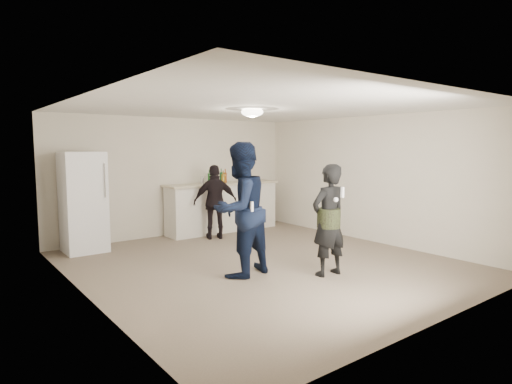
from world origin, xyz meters
TOP-DOWN VIEW (x-y plane):
  - floor at (0.00, 0.00)m, footprint 6.00×6.00m
  - ceiling at (0.00, 0.00)m, footprint 6.00×6.00m
  - wall_back at (0.00, 3.00)m, footprint 6.00×0.00m
  - wall_front at (0.00, -3.00)m, footprint 6.00×0.00m
  - wall_left at (-2.75, 0.00)m, footprint 0.00×6.00m
  - wall_right at (2.75, 0.00)m, footprint 0.00×6.00m
  - counter at (0.95, 2.67)m, footprint 2.60×0.56m
  - counter_top at (0.95, 2.67)m, footprint 2.68×0.64m
  - fridge at (-2.07, 2.60)m, footprint 0.70×0.70m
  - fridge_handle at (-1.79, 2.23)m, footprint 0.02×0.02m
  - ceiling_dome at (0.00, 0.30)m, footprint 0.36×0.36m
  - shaker at (0.37, 2.55)m, footprint 0.08×0.08m
  - man at (-0.68, -0.31)m, footprint 1.08×0.92m
  - woman at (0.36, -1.08)m, footprint 0.62×0.42m
  - camo_shorts at (0.36, -1.08)m, footprint 0.34×0.34m
  - spectator at (0.39, 2.08)m, footprint 0.97×0.71m
  - remote_man at (-0.68, -0.59)m, footprint 0.04×0.04m
  - nunchuk_man at (-0.56, -0.56)m, footprint 0.07×0.07m
  - remote_woman at (0.36, -1.33)m, footprint 0.04×0.04m
  - nunchuk_woman at (0.26, -1.30)m, footprint 0.07×0.07m
  - bottle_cluster at (0.87, 2.69)m, footprint 0.43×0.26m

SIDE VIEW (x-z plane):
  - floor at x=0.00m, z-range 0.00..0.00m
  - counter at x=0.95m, z-range 0.00..1.05m
  - spectator at x=0.39m, z-range 0.00..1.52m
  - woman at x=0.36m, z-range 0.00..1.64m
  - camo_shorts at x=0.36m, z-range 0.71..0.99m
  - fridge at x=-2.07m, z-range 0.00..1.80m
  - man at x=-0.68m, z-range 0.00..1.96m
  - nunchuk_man at x=-0.56m, z-range 0.95..1.01m
  - remote_man at x=-0.68m, z-range 0.98..1.12m
  - counter_top at x=0.95m, z-range 1.05..1.09m
  - nunchuk_woman at x=0.26m, z-range 1.11..1.18m
  - shaker at x=0.37m, z-range 1.09..1.26m
  - bottle_cluster at x=0.87m, z-range 1.08..1.31m
  - wall_back at x=0.00m, z-range -1.75..4.25m
  - wall_front at x=0.00m, z-range -1.75..4.25m
  - wall_left at x=-2.75m, z-range -1.75..4.25m
  - wall_right at x=2.75m, z-range -1.75..4.25m
  - remote_woman at x=0.36m, z-range 1.18..1.32m
  - fridge_handle at x=-1.79m, z-range 1.00..1.60m
  - ceiling_dome at x=0.00m, z-range 2.37..2.53m
  - ceiling at x=0.00m, z-range 2.50..2.50m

